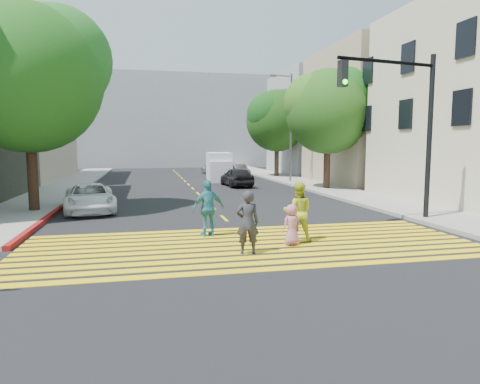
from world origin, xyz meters
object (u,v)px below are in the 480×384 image
object	(u,v)px
tree_right_far	(278,117)
dark_car_near	(237,177)
dark_car_parked	(238,171)
white_van	(219,167)
pedestrian_extra	(208,208)
tree_right_near	(329,107)
pedestrian_man	(247,222)
pedestrian_child	(292,225)
white_sedan	(90,198)
traffic_signal	(406,114)
silver_car	(214,168)
pedestrian_woman	(298,212)
tree_left	(29,71)

from	to	relation	value
tree_right_far	dark_car_near	distance (m)	10.26
dark_car_parked	white_van	size ratio (longest dim) A/B	0.73
pedestrian_extra	dark_car_parked	xyz separation A→B (m)	(6.17, 24.13, -0.31)
tree_right_near	pedestrian_man	world-z (taller)	tree_right_near
tree_right_far	dark_car_near	size ratio (longest dim) A/B	1.99
pedestrian_man	pedestrian_child	xyz separation A→B (m)	(1.50, 0.68, -0.26)
white_sedan	pedestrian_extra	bearing A→B (deg)	-62.37
dark_car_near	pedestrian_extra	bearing A→B (deg)	70.13
tree_right_near	traffic_signal	distance (m)	11.97
tree_right_near	tree_right_far	world-z (taller)	tree_right_far
pedestrian_extra	traffic_signal	distance (m)	8.23
white_van	traffic_signal	size ratio (longest dim) A/B	0.79
tree_right_far	pedestrian_extra	bearing A→B (deg)	-112.25
white_sedan	dark_car_near	world-z (taller)	dark_car_near
dark_car_near	traffic_signal	world-z (taller)	traffic_signal
tree_right_near	white_sedan	world-z (taller)	tree_right_near
silver_car	dark_car_parked	distance (m)	5.00
tree_right_far	white_van	bearing A→B (deg)	-158.30
pedestrian_man	dark_car_near	size ratio (longest dim) A/B	0.43
pedestrian_woman	dark_car_near	distance (m)	17.37
pedestrian_extra	white_sedan	world-z (taller)	pedestrian_extra
pedestrian_woman	tree_right_far	bearing A→B (deg)	-91.44
pedestrian_man	pedestrian_child	world-z (taller)	pedestrian_man
pedestrian_man	silver_car	bearing A→B (deg)	-91.23
white_van	pedestrian_woman	bearing A→B (deg)	-88.60
tree_left	pedestrian_man	world-z (taller)	tree_left
pedestrian_woman	dark_car_parked	world-z (taller)	pedestrian_woman
white_sedan	tree_right_near	bearing A→B (deg)	16.36
pedestrian_extra	silver_car	size ratio (longest dim) A/B	0.43
tree_right_far	pedestrian_child	distance (m)	26.71
white_sedan	white_van	distance (m)	17.17
white_sedan	dark_car_parked	size ratio (longest dim) A/B	1.23
white_van	traffic_signal	xyz separation A→B (m)	(3.65, -20.37, 3.01)
dark_car_near	silver_car	distance (m)	12.90
tree_right_near	pedestrian_child	xyz separation A→B (m)	(-7.46, -14.31, -4.75)
pedestrian_woman	white_sedan	world-z (taller)	pedestrian_woman
pedestrian_man	white_sedan	world-z (taller)	pedestrian_man
pedestrian_man	traffic_signal	xyz separation A→B (m)	(6.83, 3.27, 3.23)
tree_right_near	traffic_signal	bearing A→B (deg)	-100.30
white_sedan	traffic_signal	size ratio (longest dim) A/B	0.71
tree_left	tree_right_far	size ratio (longest dim) A/B	1.13
tree_left	white_sedan	xyz separation A→B (m)	(2.23, -0.11, -5.43)
tree_right_near	pedestrian_woman	bearing A→B (deg)	-117.17
dark_car_near	silver_car	xyz separation A→B (m)	(0.36, 12.89, -0.07)
dark_car_parked	tree_left	bearing A→B (deg)	-129.65
pedestrian_man	white_sedan	size ratio (longest dim) A/B	0.39
dark_car_parked	dark_car_near	bearing A→B (deg)	-106.94
tree_right_far	traffic_signal	size ratio (longest dim) A/B	1.25
tree_right_near	pedestrian_extra	bearing A→B (deg)	-127.69
silver_car	dark_car_parked	world-z (taller)	silver_car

